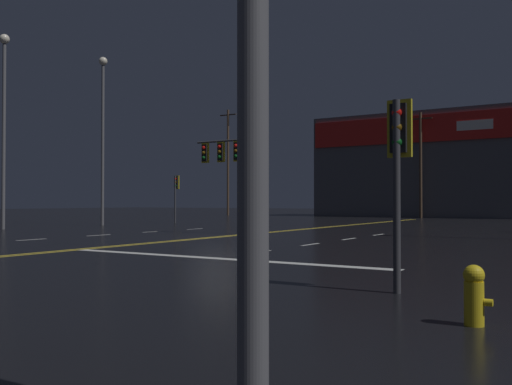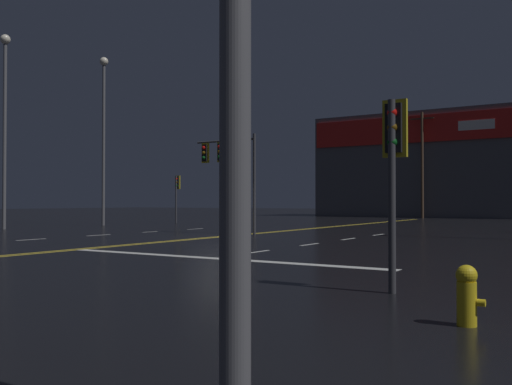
% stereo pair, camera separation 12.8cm
% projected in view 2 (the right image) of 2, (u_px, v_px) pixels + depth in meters
% --- Properties ---
extents(ground_plane, '(200.00, 200.00, 0.00)m').
position_uv_depth(ground_plane, '(217.00, 237.00, 24.97)').
color(ground_plane, black).
extents(road_markings, '(16.13, 60.00, 0.01)m').
position_uv_depth(road_markings, '(216.00, 240.00, 22.99)').
color(road_markings, gold).
rests_on(road_markings, ground).
extents(traffic_signal_median, '(3.43, 0.36, 4.78)m').
position_uv_depth(traffic_signal_median, '(228.00, 158.00, 27.70)').
color(traffic_signal_median, '#38383D').
rests_on(traffic_signal_median, ground).
extents(traffic_signal_corner_northwest, '(0.42, 0.36, 3.48)m').
position_uv_depth(traffic_signal_corner_northwest, '(177.00, 188.00, 41.82)').
color(traffic_signal_corner_northwest, '#38383D').
rests_on(traffic_signal_corner_northwest, ground).
extents(traffic_signal_corner_southeast, '(0.42, 0.36, 3.29)m').
position_uv_depth(traffic_signal_corner_southeast, '(394.00, 150.00, 9.70)').
color(traffic_signal_corner_southeast, '#38383D').
rests_on(traffic_signal_corner_southeast, ground).
extents(streetlight_median_approach, '(0.56, 0.56, 11.06)m').
position_uv_depth(streetlight_median_approach, '(5.00, 107.00, 32.27)').
color(streetlight_median_approach, '#59595E').
rests_on(streetlight_median_approach, ground).
extents(streetlight_far_left, '(0.56, 0.56, 11.11)m').
position_uv_depth(streetlight_far_left, '(104.00, 120.00, 37.55)').
color(streetlight_far_left, '#59595E').
rests_on(streetlight_far_left, ground).
extents(fire_hydrant, '(0.35, 0.26, 0.76)m').
position_uv_depth(fire_hydrant, '(467.00, 294.00, 7.06)').
color(fire_hydrant, gold).
rests_on(fire_hydrant, ground).
extents(building_backdrop, '(24.40, 10.23, 10.47)m').
position_uv_depth(building_backdrop, '(443.00, 166.00, 58.90)').
color(building_backdrop, '#4C4C51').
rests_on(building_backdrop, ground).
extents(utility_pole_row, '(47.53, 0.26, 12.29)m').
position_uv_depth(utility_pole_row, '(424.00, 155.00, 54.33)').
color(utility_pole_row, '#4C3828').
rests_on(utility_pole_row, ground).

